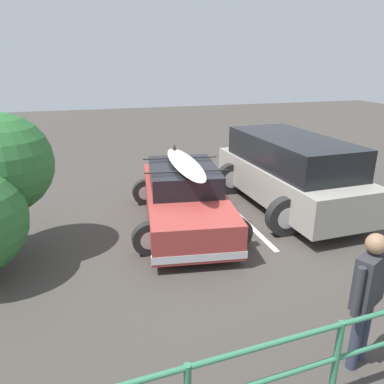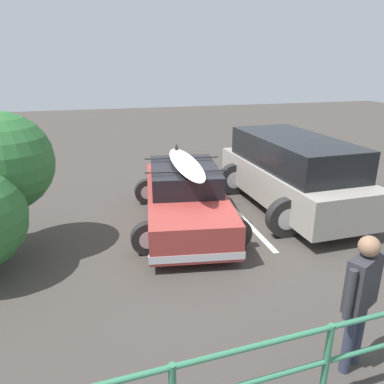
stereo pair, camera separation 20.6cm
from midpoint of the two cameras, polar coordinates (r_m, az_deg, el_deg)
The scene contains 6 objects.
ground_plane at distance 8.22m, azimuth 2.47°, elevation -5.74°, with size 44.00×44.00×0.02m, color #423D38.
parking_stripe at distance 8.92m, azimuth 8.18°, elevation -3.75°, with size 3.62×0.12×0.00m, color silver.
sedan_car at distance 8.31m, azimuth -0.37°, elevation -0.67°, with size 2.68×4.49×1.57m.
suv_car at distance 9.42m, azimuth 15.52°, elevation 2.96°, with size 2.78×4.82×1.78m.
person_bystander at distance 4.77m, azimuth 25.53°, elevation -13.63°, with size 0.61×0.40×1.74m.
railing_fence at distance 4.03m, azimuth 11.25°, elevation -25.34°, with size 8.27×0.56×1.02m.
Camera 2 is at (2.13, 7.12, 3.50)m, focal length 35.00 mm.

